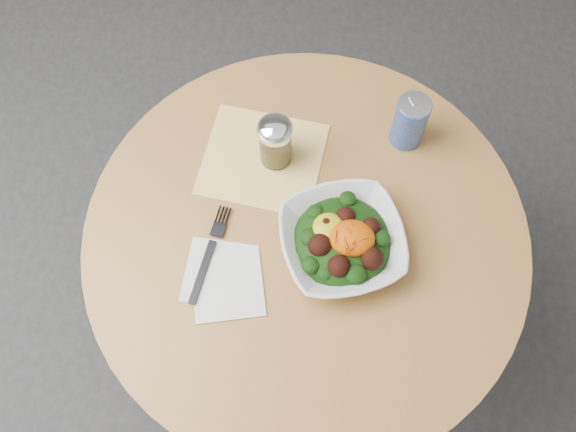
{
  "coord_description": "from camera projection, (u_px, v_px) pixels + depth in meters",
  "views": [
    {
      "loc": [
        -0.02,
        -0.48,
        1.95
      ],
      "look_at": [
        -0.04,
        0.01,
        0.81
      ],
      "focal_mm": 40.0,
      "sensor_mm": 36.0,
      "label": 1
    }
  ],
  "objects": [
    {
      "name": "table",
      "position": [
        304.0,
        267.0,
        1.47
      ],
      "size": [
        0.9,
        0.9,
        0.75
      ],
      "color": "black",
      "rests_on": "ground"
    },
    {
      "name": "paper_napkins",
      "position": [
        224.0,
        280.0,
        1.25
      ],
      "size": [
        0.17,
        0.18,
        0.0
      ],
      "color": "white",
      "rests_on": "table"
    },
    {
      "name": "spice_shaker",
      "position": [
        275.0,
        142.0,
        1.3
      ],
      "size": [
        0.07,
        0.07,
        0.13
      ],
      "color": "silver",
      "rests_on": "table"
    },
    {
      "name": "salad_bowl",
      "position": [
        342.0,
        241.0,
        1.25
      ],
      "size": [
        0.29,
        0.29,
        0.09
      ],
      "color": "silver",
      "rests_on": "table"
    },
    {
      "name": "beverage_can",
      "position": [
        410.0,
        122.0,
        1.32
      ],
      "size": [
        0.07,
        0.07,
        0.13
      ],
      "color": "navy",
      "rests_on": "table"
    },
    {
      "name": "ground",
      "position": [
        300.0,
        326.0,
        1.97
      ],
      "size": [
        6.0,
        6.0,
        0.0
      ],
      "primitive_type": "plane",
      "color": "#2B2B2D",
      "rests_on": "ground"
    },
    {
      "name": "cloth_napkin",
      "position": [
        263.0,
        159.0,
        1.35
      ],
      "size": [
        0.28,
        0.27,
        0.0
      ],
      "primitive_type": "cube",
      "rotation": [
        0.0,
        0.0,
        -0.19
      ],
      "color": "yellow",
      "rests_on": "table"
    },
    {
      "name": "fork",
      "position": [
        210.0,
        250.0,
        1.27
      ],
      "size": [
        0.07,
        0.21,
        0.0
      ],
      "color": "black",
      "rests_on": "table"
    }
  ]
}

